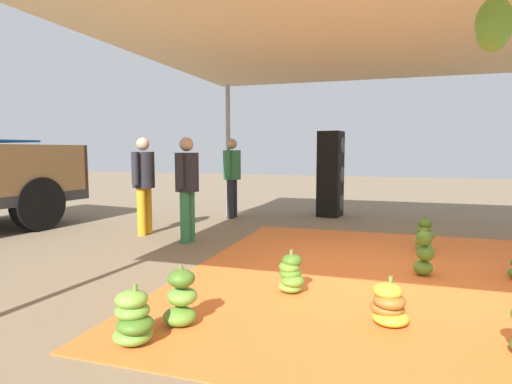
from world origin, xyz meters
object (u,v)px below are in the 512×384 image
object	(u,v)px
banana_bunch_3	(389,305)
banana_bunch_1	(424,236)
banana_bunch_4	(291,275)
banana_bunch_8	(133,319)
banana_bunch_2	(181,299)
worker_0	(187,181)
worker_2	(144,178)
worker_1	(232,172)
speaker_stack	(331,174)
banana_bunch_7	(424,255)

from	to	relation	value
banana_bunch_3	banana_bunch_1	bearing A→B (deg)	-9.27
banana_bunch_4	banana_bunch_8	xyz separation A→B (m)	(-1.53, 0.89, 0.01)
banana_bunch_1	banana_bunch_2	size ratio (longest dim) A/B	1.01
banana_bunch_4	worker_0	size ratio (longest dim) A/B	0.27
banana_bunch_2	worker_2	world-z (taller)	worker_2
worker_1	banana_bunch_8	bearing A→B (deg)	-166.14
worker_0	speaker_stack	world-z (taller)	speaker_stack
worker_2	speaker_stack	xyz separation A→B (m)	(3.15, -2.85, -0.04)
banana_bunch_4	banana_bunch_8	distance (m)	1.77
banana_bunch_8	worker_0	xyz separation A→B (m)	(3.47, 1.29, 0.79)
banana_bunch_2	banana_bunch_8	xyz separation A→B (m)	(-0.44, 0.18, -0.03)
banana_bunch_3	banana_bunch_7	size ratio (longest dim) A/B	0.74
worker_0	banana_bunch_2	bearing A→B (deg)	-154.21
banana_bunch_8	worker_1	bearing A→B (deg)	13.86
banana_bunch_8	speaker_stack	world-z (taller)	speaker_stack
banana_bunch_3	banana_bunch_4	size ratio (longest dim) A/B	0.93
banana_bunch_3	banana_bunch_4	xyz separation A→B (m)	(0.57, 0.98, 0.02)
banana_bunch_8	worker_0	size ratio (longest dim) A/B	0.28
worker_0	worker_2	size ratio (longest dim) A/B	0.99
banana_bunch_1	worker_1	distance (m)	4.46
banana_bunch_3	worker_0	world-z (taller)	worker_0
banana_bunch_4	banana_bunch_8	size ratio (longest dim) A/B	0.97
worker_1	banana_bunch_1	bearing A→B (deg)	-118.81
banana_bunch_3	banana_bunch_7	bearing A→B (deg)	-13.36
worker_2	speaker_stack	bearing A→B (deg)	-42.18
banana_bunch_8	worker_2	distance (m)	4.51
banana_bunch_3	worker_1	distance (m)	6.15
banana_bunch_2	banana_bunch_7	world-z (taller)	banana_bunch_7
banana_bunch_3	banana_bunch_7	xyz separation A→B (m)	(1.64, -0.39, 0.08)
banana_bunch_2	worker_2	xyz separation A→B (m)	(3.36, 2.48, 0.77)
banana_bunch_7	banana_bunch_1	bearing A→B (deg)	-4.06
banana_bunch_2	banana_bunch_7	size ratio (longest dim) A/B	0.91
banana_bunch_4	speaker_stack	world-z (taller)	speaker_stack
worker_2	banana_bunch_7	bearing A→B (deg)	-104.71
banana_bunch_7	worker_1	bearing A→B (deg)	47.48
worker_1	banana_bunch_3	bearing A→B (deg)	-146.54
banana_bunch_4	worker_2	bearing A→B (deg)	54.51
banana_bunch_8	worker_1	distance (m)	6.27
banana_bunch_3	banana_bunch_4	distance (m)	1.13
worker_0	worker_2	bearing A→B (deg)	72.10
worker_0	banana_bunch_7	bearing A→B (deg)	-103.78
banana_bunch_7	worker_0	world-z (taller)	worker_0
banana_bunch_1	banana_bunch_8	xyz separation A→B (m)	(-3.93, 2.35, -0.03)
banana_bunch_4	banana_bunch_7	xyz separation A→B (m)	(1.07, -1.37, 0.06)
banana_bunch_4	speaker_stack	xyz separation A→B (m)	(5.42, 0.33, 0.76)
worker_1	worker_0	bearing A→B (deg)	-175.46
banana_bunch_8	speaker_stack	size ratio (longest dim) A/B	0.25
banana_bunch_1	banana_bunch_4	world-z (taller)	banana_bunch_1
banana_bunch_1	banana_bunch_2	world-z (taller)	banana_bunch_1
banana_bunch_1	banana_bunch_3	size ratio (longest dim) A/B	1.25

